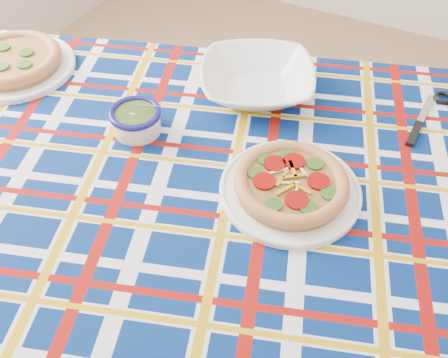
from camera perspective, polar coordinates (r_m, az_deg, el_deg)
The scene contains 8 objects.
floor at distance 2.08m, azimuth 7.93°, elevation -9.07°, with size 4.00×4.00×0.00m, color #906C4A.
dining_table at distance 1.26m, azimuth -3.02°, elevation -2.62°, with size 2.03×1.60×0.83m.
tablecloth at distance 1.24m, azimuth -3.06°, elevation -1.79°, with size 1.81×1.14×0.12m, color navy, non-canonical shape.
main_focaccia_plate at distance 1.15m, azimuth 7.67°, elevation -0.48°, with size 0.34×0.34×0.07m, color olive, non-canonical shape.
pesto_bowl at distance 1.31m, azimuth -10.04°, elevation 6.83°, with size 0.14×0.14×0.08m, color #223C10, non-canonical shape.
serving_bowl at distance 1.43m, azimuth 3.79°, elevation 11.16°, with size 0.32×0.32×0.08m, color white.
second_focaccia_plate at distance 1.65m, azimuth -22.95°, elevation 12.42°, with size 0.36×0.36×0.07m, color olive, non-canonical shape.
table_knife at distance 1.48m, azimuth 22.00°, elevation 7.33°, with size 0.26×0.02×0.01m, color silver, non-canonical shape.
Camera 1 is at (0.27, -1.16, 1.71)m, focal length 40.00 mm.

